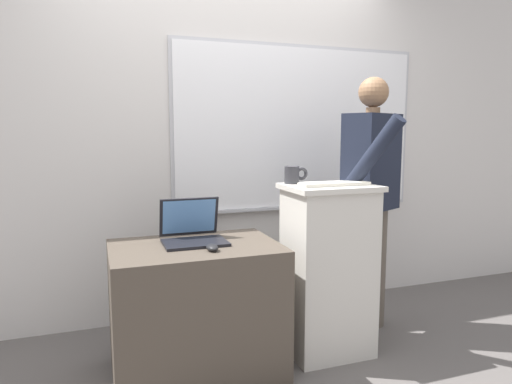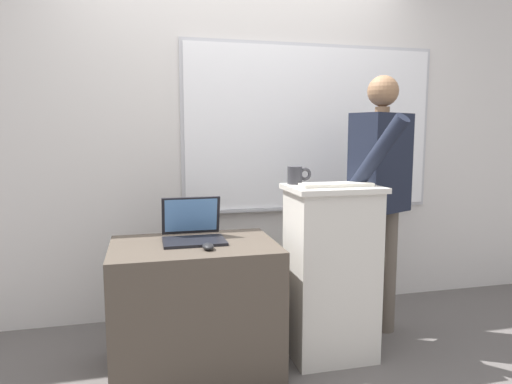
{
  "view_description": "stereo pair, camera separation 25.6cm",
  "coord_description": "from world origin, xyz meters",
  "views": [
    {
      "loc": [
        -0.9,
        -1.94,
        1.33
      ],
      "look_at": [
        -0.05,
        0.45,
        1.0
      ],
      "focal_mm": 32.0,
      "sensor_mm": 36.0,
      "label": 1
    },
    {
      "loc": [
        -0.65,
        -2.01,
        1.33
      ],
      "look_at": [
        -0.05,
        0.45,
        1.0
      ],
      "focal_mm": 32.0,
      "sensor_mm": 36.0,
      "label": 2
    }
  ],
  "objects": [
    {
      "name": "back_wall",
      "position": [
        0.02,
        1.29,
        1.32
      ],
      "size": [
        6.4,
        0.17,
        2.63
      ],
      "color": "silver",
      "rests_on": "ground_plane"
    },
    {
      "name": "lectern_podium",
      "position": [
        0.4,
        0.41,
        0.52
      ],
      "size": [
        0.52,
        0.41,
        1.03
      ],
      "color": "beige",
      "rests_on": "ground_plane"
    },
    {
      "name": "side_desk",
      "position": [
        -0.4,
        0.44,
        0.36
      ],
      "size": [
        0.9,
        0.62,
        0.72
      ],
      "color": "#4C4238",
      "rests_on": "ground_plane"
    },
    {
      "name": "person_presenter",
      "position": [
        0.8,
        0.59,
        0.96
      ],
      "size": [
        0.56,
        0.67,
        1.68
      ],
      "rotation": [
        0.0,
        0.0,
        0.44
      ],
      "color": "brown",
      "rests_on": "ground_plane"
    },
    {
      "name": "laptop",
      "position": [
        -0.4,
        0.53,
        0.79
      ],
      "size": [
        0.34,
        0.31,
        0.24
      ],
      "color": "black",
      "rests_on": "side_desk"
    },
    {
      "name": "wireless_keyboard",
      "position": [
        0.4,
        0.36,
        1.04
      ],
      "size": [
        0.42,
        0.11,
        0.02
      ],
      "color": "beige",
      "rests_on": "lectern_podium"
    },
    {
      "name": "computer_mouse_by_laptop",
      "position": [
        -0.34,
        0.29,
        0.74
      ],
      "size": [
        0.06,
        0.1,
        0.03
      ],
      "color": "black",
      "rests_on": "side_desk"
    },
    {
      "name": "coffee_mug",
      "position": [
        0.22,
        0.54,
        1.08
      ],
      "size": [
        0.15,
        0.09,
        0.1
      ],
      "color": "#333338",
      "rests_on": "lectern_podium"
    }
  ]
}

